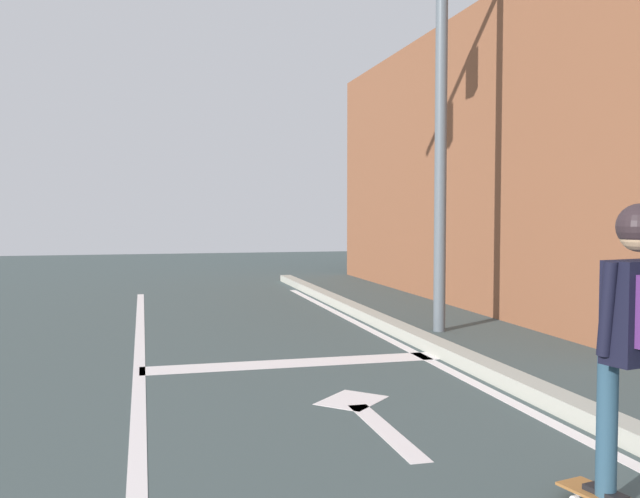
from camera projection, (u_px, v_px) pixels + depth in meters
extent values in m
cube|color=silver|center=(137.00, 488.00, 4.06)|extent=(0.12, 20.00, 0.01)
cube|color=silver|center=(596.00, 445.00, 4.81)|extent=(0.12, 20.00, 0.01)
cube|color=silver|center=(295.00, 363.00, 7.44)|extent=(3.20, 0.40, 0.01)
cube|color=silver|center=(385.00, 430.00, 5.14)|extent=(0.16, 1.40, 0.01)
cube|color=silver|center=(352.00, 400.00, 5.96)|extent=(0.71, 0.71, 0.01)
cube|color=#A4A395|center=(627.00, 433.00, 4.87)|extent=(0.24, 24.00, 0.14)
cube|color=#B2B2B7|center=(587.00, 491.00, 3.86)|extent=(0.17, 0.08, 0.01)
cylinder|color=silver|center=(600.00, 494.00, 3.90)|extent=(0.04, 0.06, 0.05)
cylinder|color=#29485C|center=(607.00, 427.00, 3.73)|extent=(0.11, 0.11, 0.75)
cube|color=black|center=(606.00, 493.00, 3.75)|extent=(0.14, 0.25, 0.03)
cube|color=black|center=(638.00, 312.00, 3.54)|extent=(0.38, 0.25, 0.53)
cylinder|color=black|center=(607.00, 309.00, 3.49)|extent=(0.07, 0.12, 0.48)
sphere|color=tan|center=(640.00, 231.00, 3.52)|extent=(0.21, 0.21, 0.21)
sphere|color=#2B2023|center=(640.00, 226.00, 3.52)|extent=(0.23, 0.23, 0.23)
cylinder|color=#555F66|center=(441.00, 115.00, 9.32)|extent=(0.16, 0.16, 5.78)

